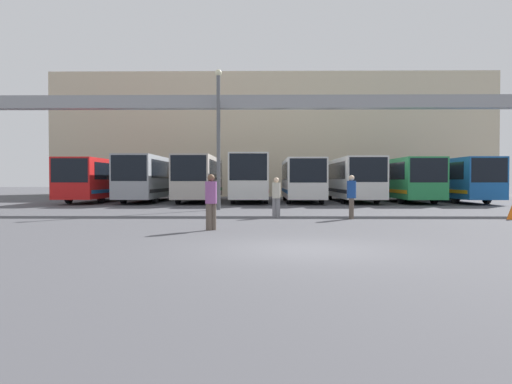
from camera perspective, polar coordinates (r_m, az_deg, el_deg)
name	(u,v)px	position (r m, az deg, el deg)	size (l,w,h in m)	color
ground_plane	(305,249)	(11.57, 5.57, -6.56)	(200.00, 200.00, 0.00)	#47474C
building_backdrop	(272,139)	(53.80, 1.81, 6.06)	(43.00, 12.00, 11.96)	beige
overhead_gantry	(280,112)	(27.72, 2.79, 9.14)	(35.25, 0.80, 6.21)	gray
bus_slot_0	(101,178)	(38.97, -17.28, 1.57)	(2.56, 12.28, 3.06)	red
bus_slot_1	(150,176)	(37.76, -12.00, 1.78)	(2.47, 11.83, 3.26)	#999EA5
bus_slot_2	(199,176)	(36.61, -6.48, 1.81)	(2.47, 10.81, 3.25)	beige
bus_slot_3	(251,175)	(36.78, -0.63, 1.90)	(2.58, 11.71, 3.35)	silver
bus_slot_4	(302,178)	(36.09, 5.26, 1.63)	(2.54, 10.12, 3.04)	silver
bus_slot_5	(351,177)	(37.59, 10.81, 1.67)	(2.60, 12.21, 3.12)	silver
bus_slot_6	(405,178)	(37.52, 16.66, 1.58)	(2.56, 10.35, 3.06)	#268C4C
bus_slot_7	(452,178)	(39.58, 21.49, 1.54)	(2.46, 12.22, 3.06)	#1959A5
pedestrian_mid_right	(211,200)	(15.91, -5.17, -0.97)	(0.37, 0.37, 1.78)	brown
pedestrian_mid_left	(351,196)	(20.79, 10.86, -0.42)	(0.37, 0.37, 1.79)	brown
pedestrian_near_left	(276,196)	(21.37, 2.33, -0.47)	(0.35, 0.35, 1.70)	gray
lamp_post	(218,133)	(26.80, -4.31, 6.73)	(0.36, 0.36, 7.47)	#595B60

